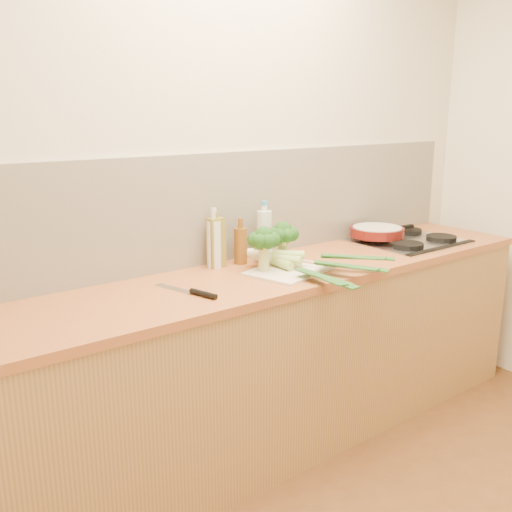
{
  "coord_description": "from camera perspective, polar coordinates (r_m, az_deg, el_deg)",
  "views": [
    {
      "loc": [
        -1.6,
        -0.82,
        1.64
      ],
      "look_at": [
        -0.15,
        1.1,
        1.02
      ],
      "focal_mm": 40.0,
      "sensor_mm": 36.0,
      "label": 1
    }
  ],
  "objects": [
    {
      "name": "chefs_knife",
      "position": [
        2.36,
        -6.03,
        -3.65
      ],
      "size": [
        0.12,
        0.34,
        0.02
      ],
      "rotation": [
        0.0,
        0.0,
        0.27
      ],
      "color": "silver",
      "rests_on": "counter"
    },
    {
      "name": "broccoli_right",
      "position": [
        2.76,
        2.74,
        2.15
      ],
      "size": [
        0.15,
        0.15,
        0.21
      ],
      "color": "#B0BC6D",
      "rests_on": "chopping_board"
    },
    {
      "name": "amber_bottle",
      "position": [
        2.8,
        -1.56,
        1.12
      ],
      "size": [
        0.06,
        0.06,
        0.23
      ],
      "color": "brown",
      "rests_on": "counter"
    },
    {
      "name": "oil_tin",
      "position": [
        2.73,
        -4.0,
        1.37
      ],
      "size": [
        0.08,
        0.05,
        0.27
      ],
      "color": "olive",
      "rests_on": "counter"
    },
    {
      "name": "chopping_board",
      "position": [
        2.68,
        3.34,
        -1.45
      ],
      "size": [
        0.44,
        0.37,
        0.01
      ],
      "primitive_type": "cube",
      "rotation": [
        0.0,
        0.0,
        0.26
      ],
      "color": "silver",
      "rests_on": "counter"
    },
    {
      "name": "leek_back",
      "position": [
        2.71,
        4.79,
        0.11
      ],
      "size": [
        0.5,
        0.55,
        0.04
      ],
      "rotation": [
        0.0,
        0.0,
        0.73
      ],
      "color": "white",
      "rests_on": "chopping_board"
    },
    {
      "name": "skillet",
      "position": [
        3.33,
        12.04,
        2.43
      ],
      "size": [
        0.45,
        0.31,
        0.05
      ],
      "rotation": [
        0.0,
        0.0,
        -0.06
      ],
      "color": "#54110E",
      "rests_on": "gas_hob"
    },
    {
      "name": "leek_front",
      "position": [
        2.64,
        3.44,
        -1.04
      ],
      "size": [
        0.1,
        0.69,
        0.04
      ],
      "rotation": [
        0.0,
        0.0,
        -0.02
      ],
      "color": "white",
      "rests_on": "chopping_board"
    },
    {
      "name": "water_bottle",
      "position": [
        2.88,
        0.83,
        1.98
      ],
      "size": [
        0.08,
        0.08,
        0.28
      ],
      "color": "silver",
      "rests_on": "counter"
    },
    {
      "name": "glass_bottle",
      "position": [
        2.73,
        -4.21,
        1.31
      ],
      "size": [
        0.07,
        0.07,
        0.29
      ],
      "color": "silver",
      "rests_on": "counter"
    },
    {
      "name": "counter",
      "position": [
        2.84,
        1.2,
        -10.34
      ],
      "size": [
        3.2,
        0.62,
        0.9
      ],
      "color": "#AC7C47",
      "rests_on": "ground"
    },
    {
      "name": "leek_mid",
      "position": [
        2.67,
        4.67,
        -0.51
      ],
      "size": [
        0.35,
        0.61,
        0.04
      ],
      "rotation": [
        0.0,
        0.0,
        0.48
      ],
      "color": "white",
      "rests_on": "chopping_board"
    },
    {
      "name": "gas_hob",
      "position": [
        3.38,
        14.97,
        1.58
      ],
      "size": [
        0.58,
        0.5,
        0.04
      ],
      "color": "silver",
      "rests_on": "counter"
    },
    {
      "name": "broccoli_left",
      "position": [
        2.63,
        0.8,
        1.58
      ],
      "size": [
        0.15,
        0.15,
        0.21
      ],
      "color": "#B0BC6D",
      "rests_on": "chopping_board"
    },
    {
      "name": "room_shell",
      "position": [
        2.85,
        -2.36,
        4.94
      ],
      "size": [
        3.5,
        3.5,
        3.5
      ],
      "color": "beige",
      "rests_on": "ground"
    }
  ]
}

